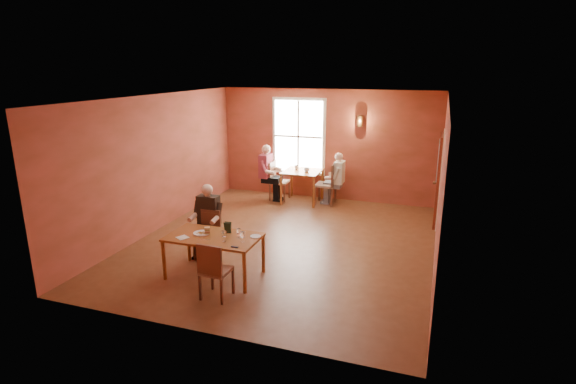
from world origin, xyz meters
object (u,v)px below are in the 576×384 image
(chair_diner_maroon, at_px, (280,181))
(chair_diner_white, at_px, (326,184))
(main_table, at_px, (214,256))
(chair_diner_main, at_px, (207,235))
(diner_white, at_px, (327,180))
(chair_empty, at_px, (216,269))
(second_table, at_px, (302,186))
(diner_maroon, at_px, (279,173))
(diner_main, at_px, (206,225))

(chair_diner_maroon, bearing_deg, chair_diner_white, 90.00)
(main_table, height_order, chair_diner_white, chair_diner_white)
(chair_diner_main, distance_m, diner_white, 4.36)
(chair_empty, bearing_deg, second_table, 94.21)
(second_table, bearing_deg, diner_maroon, 180.00)
(diner_main, xyz_separation_m, chair_empty, (0.88, -1.29, -0.20))
(main_table, relative_size, diner_maroon, 1.08)
(diner_main, xyz_separation_m, chair_diner_white, (1.29, 4.18, -0.12))
(chair_diner_white, bearing_deg, main_table, 170.69)
(chair_diner_main, xyz_separation_m, chair_diner_maroon, (-0.01, 4.15, 0.07))
(main_table, height_order, diner_white, diner_white)
(diner_white, bearing_deg, main_table, 170.34)
(diner_white, xyz_separation_m, diner_maroon, (-1.36, 0.00, 0.06))
(diner_main, relative_size, second_table, 1.38)
(diner_main, distance_m, chair_empty, 1.57)
(chair_diner_main, relative_size, chair_diner_maroon, 0.87)
(main_table, bearing_deg, diner_main, 128.88)
(second_table, height_order, diner_white, diner_white)
(diner_white, distance_m, chair_diner_maroon, 1.34)
(chair_diner_main, height_order, chair_empty, chair_empty)
(chair_diner_maroon, bearing_deg, main_table, 6.10)
(chair_empty, relative_size, diner_maroon, 0.65)
(main_table, bearing_deg, diner_maroon, 96.46)
(diner_main, bearing_deg, diner_maroon, -89.41)
(diner_main, bearing_deg, main_table, 128.88)
(chair_empty, relative_size, chair_diner_white, 0.86)
(chair_diner_white, distance_m, diner_maroon, 1.34)
(diner_maroon, bearing_deg, chair_empty, 9.63)
(diner_main, relative_size, chair_diner_maroon, 1.28)
(chair_diner_white, relative_size, chair_diner_maroon, 1.06)
(chair_empty, distance_m, second_table, 5.47)
(diner_main, bearing_deg, chair_diner_maroon, -89.82)
(chair_diner_main, bearing_deg, main_table, 127.57)
(main_table, distance_m, diner_maroon, 4.84)
(main_table, relative_size, chair_diner_white, 1.43)
(diner_main, bearing_deg, second_table, -98.67)
(chair_empty, relative_size, chair_diner_maroon, 0.91)
(diner_main, xyz_separation_m, diner_maroon, (-0.04, 4.18, 0.06))
(chair_diner_white, bearing_deg, diner_white, -90.00)
(chair_diner_main, relative_size, second_table, 0.94)
(main_table, height_order, diner_main, diner_main)
(diner_maroon, bearing_deg, main_table, 6.46)
(chair_diner_main, distance_m, chair_empty, 1.59)
(main_table, xyz_separation_m, chair_diner_white, (0.79, 4.80, 0.19))
(second_table, relative_size, chair_diner_maroon, 0.92)
(chair_diner_main, bearing_deg, diner_white, -107.61)
(second_table, xyz_separation_m, chair_diner_maroon, (-0.65, 0.00, 0.10))
(chair_diner_white, bearing_deg, diner_maroon, 90.00)
(chair_empty, xyz_separation_m, diner_white, (0.43, 5.47, 0.20))
(chair_diner_main, height_order, chair_diner_maroon, chair_diner_maroon)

